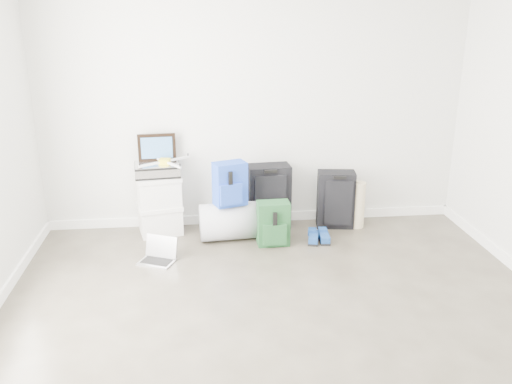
{
  "coord_description": "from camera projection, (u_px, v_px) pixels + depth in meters",
  "views": [
    {
      "loc": [
        -0.59,
        -3.15,
        2.29
      ],
      "look_at": [
        -0.04,
        1.9,
        0.55
      ],
      "focal_mm": 38.0,
      "sensor_mm": 36.0,
      "label": 1
    }
  ],
  "objects": [
    {
      "name": "painting",
      "position": [
        157.0,
        148.0,
        5.61
      ],
      "size": [
        0.39,
        0.05,
        0.29
      ],
      "rotation": [
        0.0,
        0.0,
        0.07
      ],
      "color": "black",
      "rests_on": "briefcase"
    },
    {
      "name": "shoes",
      "position": [
        319.0,
        238.0,
        5.57
      ],
      "size": [
        0.25,
        0.27,
        0.08
      ],
      "rotation": [
        0.0,
        0.0,
        -0.19
      ],
      "color": "black",
      "rests_on": "ground"
    },
    {
      "name": "ground",
      "position": [
        292.0,
        355.0,
        3.76
      ],
      "size": [
        5.0,
        5.0,
        0.0
      ],
      "primitive_type": "plane",
      "color": "#393429",
      "rests_on": "ground"
    },
    {
      "name": "room_envelope",
      "position": [
        298.0,
        108.0,
        3.22
      ],
      "size": [
        4.52,
        5.02,
        2.71
      ],
      "color": "silver",
      "rests_on": "ground"
    },
    {
      "name": "carry_on",
      "position": [
        336.0,
        199.0,
        5.88
      ],
      "size": [
        0.42,
        0.31,
        0.62
      ],
      "rotation": [
        0.0,
        0.0,
        -0.14
      ],
      "color": "black",
      "rests_on": "ground"
    },
    {
      "name": "large_suitcase",
      "position": [
        269.0,
        197.0,
        5.85
      ],
      "size": [
        0.47,
        0.32,
        0.7
      ],
      "rotation": [
        0.0,
        0.0,
        0.07
      ],
      "color": "black",
      "rests_on": "ground"
    },
    {
      "name": "rolled_rug",
      "position": [
        357.0,
        205.0,
        5.89
      ],
      "size": [
        0.17,
        0.17,
        0.51
      ],
      "primitive_type": "cylinder",
      "color": "tan",
      "rests_on": "ground"
    },
    {
      "name": "green_backpack",
      "position": [
        273.0,
        224.0,
        5.45
      ],
      "size": [
        0.33,
        0.24,
        0.45
      ],
      "rotation": [
        0.0,
        0.0,
        0.03
      ],
      "color": "#133517",
      "rests_on": "ground"
    },
    {
      "name": "briefcase",
      "position": [
        157.0,
        170.0,
        5.59
      ],
      "size": [
        0.48,
        0.37,
        0.13
      ],
      "primitive_type": "cube",
      "rotation": [
        0.0,
        0.0,
        0.1
      ],
      "color": "#B2B2B7",
      "rests_on": "boxes_stack"
    },
    {
      "name": "laptop",
      "position": [
        159.0,
        255.0,
        5.14
      ],
      "size": [
        0.39,
        0.34,
        0.23
      ],
      "rotation": [
        0.0,
        0.0,
        -0.42
      ],
      "color": "#B4B4B9",
      "rests_on": "ground"
    },
    {
      "name": "drone",
      "position": [
        165.0,
        161.0,
        5.55
      ],
      "size": [
        0.5,
        0.5,
        0.05
      ],
      "rotation": [
        0.0,
        0.0,
        -0.19
      ],
      "color": "yellow",
      "rests_on": "briefcase"
    },
    {
      "name": "duffel_bag",
      "position": [
        230.0,
        221.0,
        5.6
      ],
      "size": [
        0.65,
        0.43,
        0.39
      ],
      "primitive_type": "cylinder",
      "rotation": [
        0.0,
        1.57,
        0.08
      ],
      "color": "#9899A0",
      "rests_on": "ground"
    },
    {
      "name": "boxes_stack",
      "position": [
        160.0,
        204.0,
        5.71
      ],
      "size": [
        0.51,
        0.45,
        0.64
      ],
      "rotation": [
        0.0,
        0.0,
        0.22
      ],
      "color": "silver",
      "rests_on": "ground"
    },
    {
      "name": "blue_backpack",
      "position": [
        230.0,
        185.0,
        5.44
      ],
      "size": [
        0.36,
        0.32,
        0.44
      ],
      "rotation": [
        0.0,
        0.0,
        0.34
      ],
      "color": "#1B41B2",
      "rests_on": "duffel_bag"
    }
  ]
}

